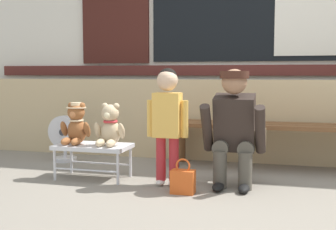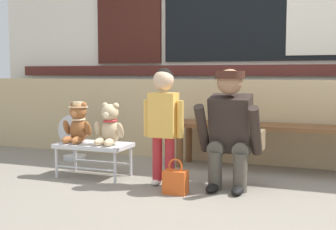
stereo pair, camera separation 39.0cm
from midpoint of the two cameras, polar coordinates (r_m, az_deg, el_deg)
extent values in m
plane|color=gray|center=(3.36, 10.90, -10.56)|extent=(60.00, 60.00, 0.00)
cube|color=tan|center=(4.67, 14.14, -0.83)|extent=(6.91, 0.25, 0.85)
cube|color=#56231E|center=(5.04, 14.85, 5.58)|extent=(6.49, 0.04, 0.12)
cube|color=#3D1914|center=(5.55, -3.00, 14.01)|extent=(0.84, 0.05, 1.43)
cube|color=brown|center=(4.14, 17.04, -1.75)|extent=(2.10, 0.11, 0.04)
cube|color=brown|center=(4.28, 17.18, -1.53)|extent=(2.10, 0.11, 0.04)
cube|color=brown|center=(4.42, 17.31, -1.31)|extent=(2.10, 0.11, 0.04)
cylinder|color=brown|center=(4.35, 4.08, -4.12)|extent=(0.07, 0.07, 0.40)
cylinder|color=brown|center=(4.61, 5.11, -3.58)|extent=(0.07, 0.07, 0.40)
cube|color=silver|center=(3.95, -6.74, -3.91)|extent=(0.64, 0.36, 0.04)
cylinder|color=silver|center=(3.99, -11.43, -6.06)|extent=(0.02, 0.02, 0.26)
cylinder|color=silver|center=(4.24, -9.24, -5.35)|extent=(0.02, 0.02, 0.26)
cylinder|color=silver|center=(3.72, -3.82, -6.82)|extent=(0.02, 0.02, 0.26)
cylinder|color=silver|center=(3.98, -1.99, -5.98)|extent=(0.02, 0.02, 0.26)
cylinder|color=silver|center=(3.85, -7.76, -6.83)|extent=(0.58, 0.02, 0.02)
cylinder|color=silver|center=(4.11, -5.73, -6.03)|extent=(0.58, 0.02, 0.02)
ellipsoid|color=#93562D|center=(4.02, -8.64, -1.91)|extent=(0.17, 0.14, 0.22)
sphere|color=#93562D|center=(4.00, -8.74, 0.43)|extent=(0.15, 0.15, 0.15)
sphere|color=#C87B48|center=(3.95, -9.13, 0.20)|extent=(0.06, 0.06, 0.06)
sphere|color=#93562D|center=(4.03, -9.33, 1.30)|extent=(0.06, 0.06, 0.06)
ellipsoid|color=#93562D|center=(4.05, -10.20, -1.60)|extent=(0.06, 0.11, 0.16)
ellipsoid|color=#93562D|center=(3.96, -10.04, -3.15)|extent=(0.06, 0.15, 0.06)
sphere|color=#93562D|center=(3.98, -8.03, 1.26)|extent=(0.06, 0.06, 0.06)
ellipsoid|color=#93562D|center=(3.94, -7.47, -1.76)|extent=(0.06, 0.11, 0.16)
ellipsoid|color=#93562D|center=(3.91, -8.87, -3.23)|extent=(0.06, 0.15, 0.06)
torus|color=beige|center=(4.01, -8.69, -0.58)|extent=(0.13, 0.13, 0.02)
cylinder|color=beige|center=(4.00, -8.72, 1.03)|extent=(0.17, 0.17, 0.01)
cylinder|color=beige|center=(4.00, -8.72, 1.35)|extent=(0.10, 0.10, 0.04)
ellipsoid|color=#CCB289|center=(3.88, -4.53, -2.15)|extent=(0.17, 0.14, 0.22)
sphere|color=#CCB289|center=(3.85, -4.61, 0.29)|extent=(0.15, 0.15, 0.15)
sphere|color=#FFEEBB|center=(3.80, -4.96, 0.04)|extent=(0.06, 0.06, 0.06)
sphere|color=#CCB289|center=(3.88, -5.25, 1.19)|extent=(0.06, 0.06, 0.06)
ellipsoid|color=#CCB289|center=(3.90, -6.18, -1.83)|extent=(0.06, 0.11, 0.16)
ellipsoid|color=#CCB289|center=(3.80, -5.91, -3.44)|extent=(0.06, 0.15, 0.06)
sphere|color=#CCB289|center=(3.83, -3.84, 1.15)|extent=(0.06, 0.06, 0.06)
ellipsoid|color=#CCB289|center=(3.80, -3.23, -1.99)|extent=(0.06, 0.11, 0.16)
ellipsoid|color=#CCB289|center=(3.76, -4.64, -3.53)|extent=(0.06, 0.15, 0.06)
torus|color=red|center=(3.86, -4.57, -0.76)|extent=(0.13, 0.13, 0.02)
cylinder|color=#B7282D|center=(3.66, 1.68, -5.60)|extent=(0.08, 0.08, 0.36)
ellipsoid|color=silver|center=(3.68, 1.57, -8.64)|extent=(0.07, 0.12, 0.05)
cylinder|color=#B7282D|center=(3.62, 3.33, -5.72)|extent=(0.08, 0.08, 0.36)
ellipsoid|color=silver|center=(3.65, 3.22, -8.78)|extent=(0.07, 0.12, 0.05)
cube|color=#EAB24C|center=(3.59, 2.53, -0.01)|extent=(0.22, 0.15, 0.36)
cylinder|color=#EAB24C|center=(3.64, 0.36, -0.40)|extent=(0.06, 0.06, 0.30)
cylinder|color=#EAB24C|center=(3.55, 4.74, -0.57)|extent=(0.06, 0.06, 0.30)
sphere|color=#DBB28E|center=(3.57, 2.55, 4.47)|extent=(0.17, 0.17, 0.17)
sphere|color=black|center=(3.58, 2.61, 4.79)|extent=(0.16, 0.16, 0.16)
cylinder|color=#4C473D|center=(3.57, 9.21, -7.10)|extent=(0.11, 0.11, 0.30)
cylinder|color=#4C473D|center=(3.67, 9.71, -4.06)|extent=(0.13, 0.32, 0.13)
ellipsoid|color=black|center=(3.52, 8.91, -9.28)|extent=(0.09, 0.20, 0.06)
cylinder|color=#4C473D|center=(3.53, 12.41, -7.28)|extent=(0.11, 0.11, 0.30)
cylinder|color=#4C473D|center=(3.64, 12.81, -4.20)|extent=(0.13, 0.32, 0.13)
ellipsoid|color=black|center=(3.48, 12.17, -9.49)|extent=(0.09, 0.20, 0.06)
cube|color=#2D231E|center=(3.59, 11.23, -1.06)|extent=(0.32, 0.30, 0.47)
cylinder|color=#2D231E|center=(3.54, 7.59, -1.74)|extent=(0.08, 0.28, 0.40)
cylinder|color=#2D231E|center=(3.47, 14.34, -2.02)|extent=(0.08, 0.28, 0.40)
sphere|color=#9E7051|center=(3.50, 11.12, 4.19)|extent=(0.20, 0.20, 0.20)
cylinder|color=#422319|center=(3.50, 11.14, 5.09)|extent=(0.23, 0.23, 0.06)
cube|color=brown|center=(3.67, 14.35, -3.19)|extent=(0.10, 0.22, 0.16)
cube|color=#DB561E|center=(3.42, 4.27, -8.62)|extent=(0.18, 0.11, 0.18)
torus|color=#DB561E|center=(3.39, 4.29, -6.57)|extent=(0.11, 0.01, 0.11)
cylinder|color=silver|center=(4.84, -9.63, -5.38)|extent=(0.24, 0.24, 0.04)
cylinder|color=silver|center=(4.83, -9.65, -4.56)|extent=(0.04, 0.04, 0.10)
cylinder|color=silver|center=(4.78, -9.81, -2.00)|extent=(0.34, 0.06, 0.34)
cylinder|color=#333338|center=(4.78, -9.81, -2.00)|extent=(0.07, 0.08, 0.07)
camera|label=1|loc=(0.20, -87.14, 0.27)|focal=47.51mm
camera|label=2|loc=(0.20, 92.86, -0.27)|focal=47.51mm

